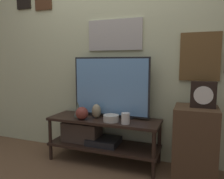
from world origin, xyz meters
TOP-DOWN VIEW (x-y plane):
  - ground_plane at (0.00, 0.00)m, footprint 12.00×12.00m
  - wall_back at (0.00, 0.52)m, footprint 6.40×0.08m
  - media_console at (-0.10, 0.25)m, footprint 1.29×0.43m
  - television at (0.05, 0.35)m, footprint 0.92×0.05m
  - vase_slim_bronze at (-0.32, 0.23)m, footprint 0.09×0.09m
  - vase_round_glass at (-0.22, 0.13)m, footprint 0.14×0.14m
  - vase_urn_stoneware at (-0.09, 0.25)m, footprint 0.11×0.10m
  - vase_wide_bowl at (0.12, 0.17)m, footprint 0.17×0.17m
  - candle_jar at (0.30, 0.13)m, footprint 0.09×0.09m
  - side_table at (0.99, 0.26)m, footprint 0.41×0.42m
  - mantel_clock at (1.05, 0.26)m, footprint 0.23×0.11m

SIDE VIEW (x-z plane):
  - ground_plane at x=0.00m, z-range 0.00..0.00m
  - media_console at x=-0.10m, z-range 0.07..0.58m
  - side_table at x=0.99m, z-range 0.00..0.72m
  - vase_wide_bowl at x=0.12m, z-range 0.52..0.59m
  - candle_jar at x=0.30m, z-range 0.52..0.63m
  - vase_round_glass at x=-0.22m, z-range 0.52..0.66m
  - vase_urn_stoneware at x=-0.09m, z-range 0.52..0.68m
  - vase_slim_bronze at x=-0.32m, z-range 0.52..0.70m
  - mantel_clock at x=1.05m, z-range 0.72..0.98m
  - television at x=0.05m, z-range 0.53..1.23m
  - wall_back at x=0.00m, z-range 0.00..2.70m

